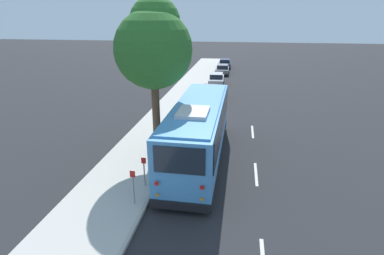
# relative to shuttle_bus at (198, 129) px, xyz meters

# --- Properties ---
(ground_plane) EXTENTS (160.00, 160.00, 0.00)m
(ground_plane) POSITION_rel_shuttle_bus_xyz_m (1.17, -0.12, -1.83)
(ground_plane) COLOR #28282B
(sidewalk_slab) EXTENTS (80.00, 3.56, 0.15)m
(sidewalk_slab) POSITION_rel_shuttle_bus_xyz_m (1.17, 3.41, -1.76)
(sidewalk_slab) COLOR beige
(sidewalk_slab) RESTS_ON ground
(curb_strip) EXTENTS (80.00, 0.14, 0.15)m
(curb_strip) POSITION_rel_shuttle_bus_xyz_m (1.17, 1.56, -1.76)
(curb_strip) COLOR #AAA69D
(curb_strip) RESTS_ON ground
(shuttle_bus) EXTENTS (10.37, 2.73, 3.42)m
(shuttle_bus) POSITION_rel_shuttle_bus_xyz_m (0.00, 0.00, 0.00)
(shuttle_bus) COLOR #4C93D1
(shuttle_bus) RESTS_ON ground
(parked_sedan_maroon) EXTENTS (4.15, 1.78, 1.33)m
(parked_sedan_maroon) POSITION_rel_shuttle_bus_xyz_m (12.96, 0.60, -1.21)
(parked_sedan_maroon) COLOR maroon
(parked_sedan_maroon) RESTS_ON ground
(parked_sedan_silver) EXTENTS (4.52, 1.88, 1.32)m
(parked_sedan_silver) POSITION_rel_shuttle_bus_xyz_m (19.75, 0.63, -1.22)
(parked_sedan_silver) COLOR #A8AAAF
(parked_sedan_silver) RESTS_ON ground
(parked_sedan_gray) EXTENTS (4.20, 1.85, 1.30)m
(parked_sedan_gray) POSITION_rel_shuttle_bus_xyz_m (26.65, 0.34, -1.23)
(parked_sedan_gray) COLOR slate
(parked_sedan_gray) RESTS_ON ground
(parked_sedan_navy) EXTENTS (4.19, 1.89, 1.32)m
(parked_sedan_navy) POSITION_rel_shuttle_bus_xyz_m (31.95, 0.33, -1.22)
(parked_sedan_navy) COLOR #19234C
(parked_sedan_navy) RESTS_ON ground
(street_tree) EXTENTS (4.08, 4.08, 8.40)m
(street_tree) POSITION_rel_shuttle_bus_xyz_m (0.51, 2.44, 4.32)
(street_tree) COLOR brown
(street_tree) RESTS_ON sidewalk_slab
(sign_post_near) EXTENTS (0.06, 0.22, 1.53)m
(sign_post_near) POSITION_rel_shuttle_bus_xyz_m (-4.78, 2.03, -0.89)
(sign_post_near) COLOR gray
(sign_post_near) RESTS_ON sidewalk_slab
(sign_post_far) EXTENTS (0.06, 0.22, 1.42)m
(sign_post_far) POSITION_rel_shuttle_bus_xyz_m (-3.34, 2.03, -0.95)
(sign_post_far) COLOR gray
(sign_post_far) RESTS_ON sidewalk_slab
(lane_stripe_mid) EXTENTS (2.40, 0.14, 0.01)m
(lane_stripe_mid) POSITION_rel_shuttle_bus_xyz_m (-1.16, -3.13, -1.83)
(lane_stripe_mid) COLOR silver
(lane_stripe_mid) RESTS_ON ground
(lane_stripe_ahead) EXTENTS (2.40, 0.14, 0.01)m
(lane_stripe_ahead) POSITION_rel_shuttle_bus_xyz_m (4.84, -3.13, -1.83)
(lane_stripe_ahead) COLOR silver
(lane_stripe_ahead) RESTS_ON ground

